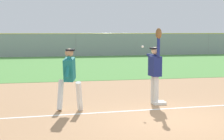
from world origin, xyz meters
The scene contains 11 objects.
ground_plane centered at (0.00, 0.00, 0.00)m, with size 70.46×70.46×0.00m, color tan.
outfield_grass centered at (0.00, 14.95, 0.01)m, with size 49.44×15.52×0.01m, color #549342.
chalk_foul_line centered at (-3.71, 0.94, 0.00)m, with size 12.00×0.10×0.01m, color white.
first_base centered at (0.29, 1.84, 0.04)m, with size 0.38×0.38×0.08m, color white.
fielder centered at (0.17, 1.87, 1.12)m, with size 0.31×0.90×2.28m.
runner centered at (-2.42, 1.47, 1.00)m, with size 0.76×0.83×1.72m.
baseball centered at (-0.25, 1.78, 1.74)m, with size 0.07×0.07×0.07m, color white.
outfield_fence centered at (0.00, 22.71, 0.99)m, with size 49.52×0.08×1.98m.
parked_car_red centered at (-4.58, 24.88, 0.67)m, with size 4.54×2.39×1.25m.
parked_car_blue centered at (0.98, 25.53, 0.67)m, with size 4.59×2.50×1.25m.
parked_car_green centered at (5.47, 24.75, 0.67)m, with size 4.50×2.32×1.25m.
Camera 1 is at (-3.26, -8.32, 2.20)m, focal length 57.71 mm.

